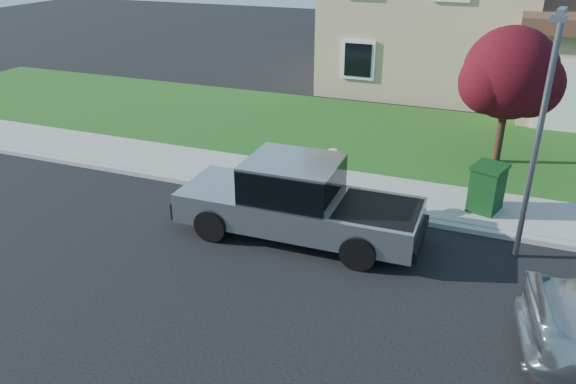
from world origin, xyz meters
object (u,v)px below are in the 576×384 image
object	(u,v)px
trash_bin	(487,187)
street_lamp	(540,127)
pickup_truck	(298,202)
ornamental_tree	(511,78)
woman	(331,185)

from	to	relation	value
trash_bin	street_lamp	size ratio (longest dim) A/B	0.23
pickup_truck	ornamental_tree	distance (m)	7.30
trash_bin	pickup_truck	bearing A→B (deg)	-128.45
trash_bin	street_lamp	distance (m)	2.81
pickup_truck	woman	distance (m)	1.26
woman	ornamental_tree	size ratio (longest dim) A/B	0.43
pickup_truck	street_lamp	distance (m)	4.94
pickup_truck	woman	size ratio (longest dim) A/B	3.28
pickup_truck	street_lamp	size ratio (longest dim) A/B	1.09
pickup_truck	street_lamp	xyz separation A→B (m)	(4.47, 0.76, 1.98)
ornamental_tree	trash_bin	bearing A→B (deg)	-92.32
pickup_truck	trash_bin	world-z (taller)	pickup_truck
ornamental_tree	trash_bin	xyz separation A→B (m)	(-0.14, -3.46, -1.80)
ornamental_tree	trash_bin	world-z (taller)	ornamental_tree
street_lamp	ornamental_tree	bearing A→B (deg)	105.45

